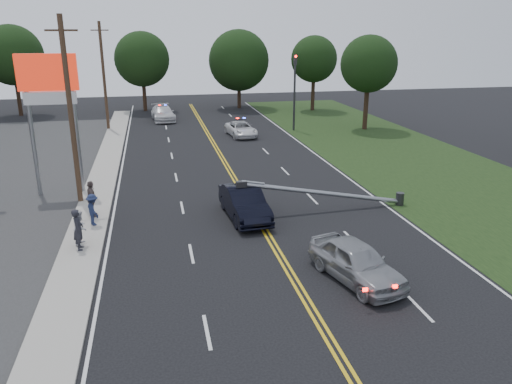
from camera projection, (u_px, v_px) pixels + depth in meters
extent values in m
plane|color=black|center=(300.00, 290.00, 18.55)|extent=(120.00, 120.00, 0.00)
cube|color=#A5A095|center=(92.00, 213.00, 26.21)|extent=(1.80, 70.00, 0.12)
cube|color=black|center=(465.00, 188.00, 30.48)|extent=(12.00, 80.00, 0.01)
cube|color=gold|center=(249.00, 203.00, 27.86)|extent=(0.36, 80.00, 0.00)
cylinder|color=gray|center=(32.00, 136.00, 28.23)|extent=(0.24, 0.24, 7.00)
cylinder|color=gray|center=(77.00, 134.00, 28.69)|extent=(0.24, 0.24, 7.00)
cube|color=red|center=(47.00, 72.00, 27.38)|extent=(3.20, 0.35, 2.00)
cube|color=white|center=(50.00, 98.00, 27.81)|extent=(2.80, 0.30, 0.70)
cylinder|color=#2D2D30|center=(294.00, 94.00, 47.01)|extent=(0.20, 0.20, 7.00)
cube|color=#2D2D30|center=(295.00, 60.00, 46.05)|extent=(0.28, 0.28, 0.90)
sphere|color=#FF0C07|center=(296.00, 56.00, 45.81)|extent=(0.22, 0.22, 0.22)
cylinder|color=#2D2D30|center=(400.00, 199.00, 27.47)|extent=(0.44, 0.44, 0.70)
cylinder|color=gray|center=(324.00, 193.00, 26.41)|extent=(8.90, 0.24, 1.80)
cube|color=#2D2D30|center=(241.00, 184.00, 25.30)|extent=(0.55, 0.32, 0.30)
cylinder|color=#382619|center=(71.00, 114.00, 26.39)|extent=(0.28, 0.28, 10.00)
cube|color=#382619|center=(61.00, 30.00, 25.09)|extent=(1.60, 0.10, 0.10)
cylinder|color=#382619|center=(104.00, 77.00, 46.86)|extent=(0.28, 0.28, 10.00)
cube|color=#382619|center=(100.00, 30.00, 45.56)|extent=(1.60, 0.10, 0.10)
cylinder|color=black|center=(19.00, 98.00, 55.78)|extent=(0.44, 0.44, 3.83)
sphere|color=black|center=(13.00, 55.00, 54.33)|extent=(6.52, 6.52, 6.52)
cylinder|color=black|center=(144.00, 96.00, 59.17)|extent=(0.44, 0.44, 3.48)
sphere|color=black|center=(142.00, 59.00, 57.85)|extent=(6.30, 6.30, 6.30)
cylinder|color=black|center=(239.00, 94.00, 61.37)|extent=(0.44, 0.44, 3.32)
sphere|color=black|center=(239.00, 60.00, 60.12)|extent=(7.27, 7.27, 7.27)
cylinder|color=black|center=(313.00, 96.00, 59.62)|extent=(0.44, 0.44, 3.47)
sphere|color=black|center=(314.00, 59.00, 58.31)|extent=(5.39, 5.39, 5.39)
cylinder|color=black|center=(366.00, 111.00, 48.14)|extent=(0.44, 0.44, 3.59)
sphere|color=black|center=(369.00, 64.00, 46.78)|extent=(5.32, 5.32, 5.32)
imported|color=black|center=(244.00, 203.00, 25.45)|extent=(2.08, 4.98, 1.60)
imported|color=#919499|center=(356.00, 262.00, 19.06)|extent=(2.95, 4.85, 1.54)
imported|color=silver|center=(241.00, 129.00, 45.28)|extent=(2.61, 4.80, 1.28)
imported|color=silver|center=(163.00, 113.00, 53.03)|extent=(2.67, 5.57, 1.56)
imported|color=#25242C|center=(78.00, 229.00, 21.46)|extent=(0.49, 0.70, 1.84)
imported|color=silver|center=(80.00, 227.00, 22.04)|extent=(0.77, 0.89, 1.57)
imported|color=#1C2646|center=(93.00, 210.00, 24.20)|extent=(0.95, 1.16, 1.57)
imported|color=#5F4F4C|center=(92.00, 199.00, 25.26)|extent=(0.71, 1.18, 1.88)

